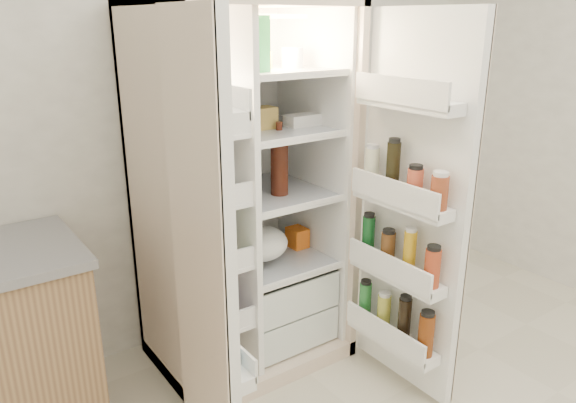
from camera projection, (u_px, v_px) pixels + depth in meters
wall_back at (228, 90)px, 2.91m from camera, size 4.00×0.02×2.70m
refrigerator at (242, 220)px, 2.76m from camera, size 0.92×0.70×1.80m
freezer_door at (204, 258)px, 1.96m from camera, size 0.15×0.40×1.72m
fridge_door at (411, 217)px, 2.44m from camera, size 0.17×0.58×1.72m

